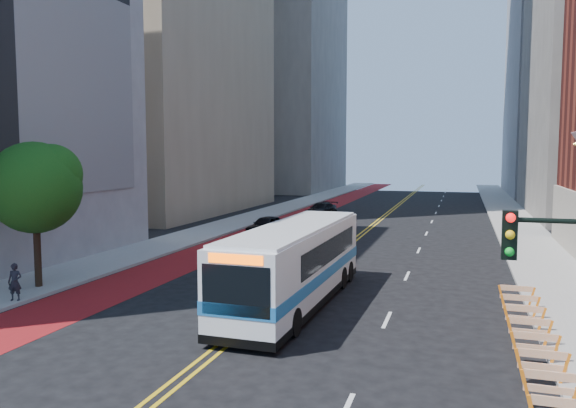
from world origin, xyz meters
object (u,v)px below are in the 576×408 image
(car_a, at_px, (266,225))
(car_b, at_px, (305,224))
(traffic_signal, at_px, (571,291))
(car_c, at_px, (321,210))
(pedestrian, at_px, (15,282))
(street_tree, at_px, (36,184))
(transit_bus, at_px, (296,263))

(car_a, bearing_deg, car_b, 34.81)
(traffic_signal, distance_m, car_c, 45.29)
(car_c, height_order, pedestrian, pedestrian)
(street_tree, bearing_deg, pedestrian, -70.83)
(pedestrian, bearing_deg, car_c, 66.60)
(car_a, bearing_deg, transit_bus, -56.52)
(car_b, bearing_deg, car_a, -172.78)
(car_b, distance_m, car_c, 12.06)
(transit_bus, xyz_separation_m, car_c, (-6.85, 31.86, -1.06))
(traffic_signal, distance_m, car_b, 33.60)
(traffic_signal, xyz_separation_m, car_c, (-15.41, 42.48, -3.03))
(traffic_signal, bearing_deg, pedestrian, 160.21)
(transit_bus, height_order, car_b, transit_bus)
(transit_bus, distance_m, car_b, 20.60)
(transit_bus, height_order, car_a, transit_bus)
(car_b, height_order, car_c, car_b)
(traffic_signal, relative_size, car_b, 1.12)
(car_a, bearing_deg, street_tree, -91.49)
(street_tree, distance_m, car_b, 22.50)
(street_tree, xyz_separation_m, traffic_signal, (20.66, -9.55, -1.19))
(car_a, height_order, pedestrian, pedestrian)
(car_b, bearing_deg, pedestrian, -121.81)
(traffic_signal, height_order, car_a, traffic_signal)
(transit_bus, height_order, car_c, transit_bus)
(car_b, bearing_deg, traffic_signal, -83.01)
(car_c, bearing_deg, car_b, -70.17)
(traffic_signal, bearing_deg, street_tree, 155.18)
(car_a, relative_size, car_c, 0.90)
(car_b, relative_size, pedestrian, 2.87)
(transit_bus, distance_m, pedestrian, 11.82)
(car_a, distance_m, car_b, 3.07)
(traffic_signal, height_order, transit_bus, traffic_signal)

